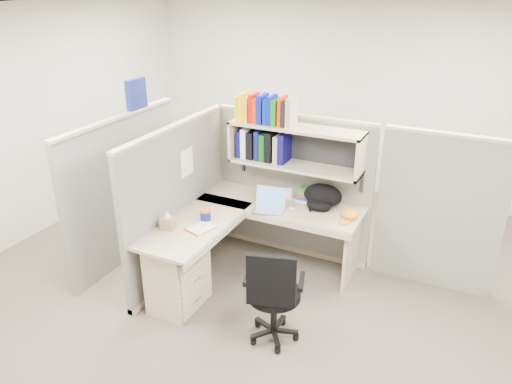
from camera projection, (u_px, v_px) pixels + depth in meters
The scene contains 14 objects.
ground at pixel (257, 289), 5.11m from camera, with size 6.00×6.00×0.00m, color #3C362E.
room_shell at pixel (257, 138), 4.45m from camera, with size 6.00×6.00×6.00m.
cubicle at pixel (244, 186), 5.26m from camera, with size 3.79×1.84×1.95m.
desk at pixel (206, 257), 4.86m from camera, with size 1.74×1.75×0.73m.
laptop at pixel (268, 201), 5.09m from camera, with size 0.32×0.32×0.23m, color silver, non-canonical shape.
backpack at pixel (321, 197), 5.15m from camera, with size 0.41×0.31×0.24m, color black, non-canonical shape.
orange_cap at pixel (350, 214), 4.95m from camera, with size 0.17×0.20×0.09m, color orange, non-canonical shape.
snack_canister at pixel (205, 215), 4.92m from camera, with size 0.11×0.11×0.11m.
tissue_box at pixel (167, 220), 4.74m from camera, with size 0.12×0.12×0.19m, color #967755, non-canonical shape.
mouse at pixel (292, 209), 5.13m from camera, with size 0.08×0.06×0.03m, color #92AAD0.
paper_cup at pixel (289, 193), 5.40m from camera, with size 0.07×0.07×0.10m, color white.
book_stack at pixel (307, 194), 5.37m from camera, with size 0.19×0.26×0.12m, color gray, non-canonical shape.
loose_paper at pixel (202, 227), 4.79m from camera, with size 0.19×0.25×0.00m, color silver, non-canonical shape.
task_chair at pixel (273, 309), 4.26m from camera, with size 0.55×0.51×0.97m.
Camera 1 is at (1.86, -3.84, 2.99)m, focal length 35.00 mm.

